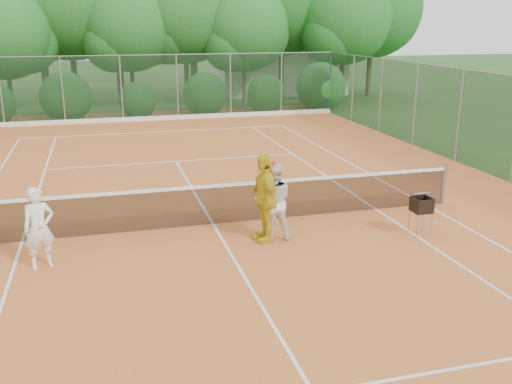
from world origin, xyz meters
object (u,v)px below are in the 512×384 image
Objects in this scene: player_white at (39,228)px; ball_hopper at (422,206)px; player_yellow at (264,198)px; player_center_grp at (273,201)px.

player_white is 1.80× the size of ball_hopper.
ball_hopper is at bearing 73.66° from player_yellow.
ball_hopper is at bearing -12.41° from player_center_grp.
player_yellow reaches higher than player_center_grp.
player_yellow reaches higher than player_white.
player_white is at bearing -176.80° from player_center_grp.
player_white is at bearing -92.43° from player_yellow.
player_yellow is at bearing -15.61° from player_white.
player_white is 4.44m from player_yellow.
player_yellow is 3.39m from ball_hopper.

